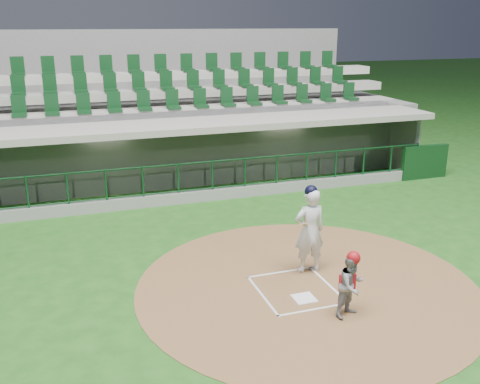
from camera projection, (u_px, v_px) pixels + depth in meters
name	position (u px, v px, depth m)	size (l,w,h in m)	color
ground	(290.00, 284.00, 11.38)	(120.00, 120.00, 0.00)	#1B4D16
dirt_circle	(307.00, 286.00, 11.29)	(7.20, 7.20, 0.01)	brown
home_plate	(304.00, 298.00, 10.74)	(0.43, 0.43, 0.02)	white
batter_box_chalk	(296.00, 290.00, 11.10)	(1.55, 1.80, 0.01)	silver
dugout_structure	(199.00, 157.00, 18.16)	(16.40, 3.70, 3.00)	gray
seating_deck	(177.00, 127.00, 20.78)	(17.00, 6.72, 5.15)	slate
batter	(309.00, 229.00, 11.65)	(0.89, 0.87, 2.00)	silver
catcher	(351.00, 284.00, 9.96)	(0.72, 0.65, 1.31)	gray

